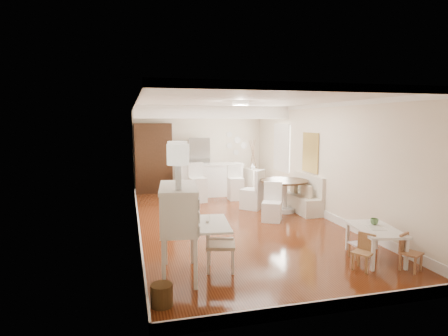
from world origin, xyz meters
name	(u,v)px	position (x,y,z in m)	size (l,w,h in m)	color
room	(232,137)	(0.04, 0.32, 1.98)	(9.00, 9.04, 2.82)	maroon
secretary_bureau	(179,231)	(-1.70, -2.89, 0.71)	(1.10, 1.13, 1.41)	white
gustavian_armchair	(221,244)	(-1.03, -2.80, 0.43)	(0.49, 0.49, 0.85)	silver
wicker_basket	(162,295)	(-2.05, -3.77, 0.14)	(0.29, 0.29, 0.29)	#4C3317
kids_table	(375,243)	(1.66, -3.02, 0.28)	(0.66, 1.11, 0.55)	white
kids_chair_a	(363,252)	(1.16, -3.40, 0.30)	(0.29, 0.29, 0.59)	#AE7D4F
kids_chair_b	(358,243)	(1.41, -2.90, 0.26)	(0.25, 0.25, 0.52)	tan
kids_chair_c	(411,253)	(1.88, -3.61, 0.30)	(0.29, 0.29, 0.60)	#A16C49
banquette	(301,193)	(1.99, 0.50, 0.49)	(0.52, 1.60, 0.98)	silver
dining_table	(284,196)	(1.51, 0.51, 0.42)	(1.24, 1.24, 0.85)	#3F2714
slip_chair_near	(272,202)	(0.86, -0.26, 0.46)	(0.43, 0.45, 0.92)	white
slip_chair_far	(252,189)	(0.82, 1.09, 0.53)	(0.50, 0.53, 1.07)	silver
breakfast_counter	(210,180)	(0.10, 3.10, 0.52)	(2.05, 0.65, 1.03)	white
bar_stool_left	(198,183)	(-0.46, 2.27, 0.58)	(0.46, 0.46, 1.15)	silver
bar_stool_right	(236,182)	(0.71, 2.31, 0.53)	(0.42, 0.42, 1.06)	white
pantry_cabinet	(153,158)	(-1.60, 4.18, 1.15)	(1.20, 0.60, 2.30)	#381E11
fridge	(209,164)	(0.30, 4.15, 0.90)	(0.75, 0.65, 1.80)	silver
sideboard	(253,180)	(1.67, 3.54, 0.38)	(0.35, 0.79, 0.76)	white
pencil_cup	(374,222)	(1.76, -2.83, 0.61)	(0.14, 0.14, 0.11)	#588950
branch_vase	(252,166)	(1.66, 3.55, 0.85)	(0.18, 0.18, 0.19)	white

